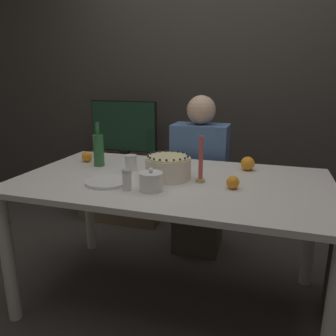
{
  "coord_description": "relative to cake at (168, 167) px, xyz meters",
  "views": [
    {
      "loc": [
        0.49,
        -1.63,
        1.29
      ],
      "look_at": [
        -0.02,
        0.01,
        0.82
      ],
      "focal_mm": 35.0,
      "sensor_mm": 36.0,
      "label": 1
    }
  ],
  "objects": [
    {
      "name": "sugar_bowl",
      "position": [
        -0.02,
        -0.22,
        -0.01
      ],
      "size": [
        0.12,
        0.12,
        0.12
      ],
      "color": "white",
      "rests_on": "dining_table"
    },
    {
      "name": "plate_stack",
      "position": [
        -0.27,
        -0.18,
        -0.05
      ],
      "size": [
        0.24,
        0.24,
        0.02
      ],
      "color": "white",
      "rests_on": "dining_table"
    },
    {
      "name": "orange_fruit_0",
      "position": [
        0.36,
        -0.08,
        -0.03
      ],
      "size": [
        0.07,
        0.07,
        0.07
      ],
      "color": "orange",
      "rests_on": "dining_table"
    },
    {
      "name": "bottle",
      "position": [
        -0.49,
        0.12,
        0.04
      ],
      "size": [
        0.07,
        0.07,
        0.27
      ],
      "color": "#2D6638",
      "rests_on": "dining_table"
    },
    {
      "name": "tv_monitor",
      "position": [
        -0.77,
        1.09,
        0.04
      ],
      "size": [
        0.64,
        0.1,
        0.5
      ],
      "color": "black",
      "rests_on": "side_cabinet"
    },
    {
      "name": "sugar_shaker",
      "position": [
        -0.13,
        -0.25,
        -0.01
      ],
      "size": [
        0.05,
        0.05,
        0.1
      ],
      "color": "white",
      "rests_on": "dining_table"
    },
    {
      "name": "wall_behind",
      "position": [
        0.02,
        1.39,
        0.48
      ],
      "size": [
        8.0,
        0.05,
        2.6
      ],
      "color": "#38332D",
      "rests_on": "ground_plane"
    },
    {
      "name": "orange_fruit_1",
      "position": [
        0.4,
        0.29,
        -0.02
      ],
      "size": [
        0.08,
        0.08,
        0.08
      ],
      "color": "orange",
      "rests_on": "dining_table"
    },
    {
      "name": "cup",
      "position": [
        -0.25,
        0.08,
        -0.01
      ],
      "size": [
        0.07,
        0.07,
        0.09
      ],
      "color": "white",
      "rests_on": "dining_table"
    },
    {
      "name": "dining_table",
      "position": [
        0.02,
        -0.01,
        -0.16
      ],
      "size": [
        1.69,
        0.95,
        0.76
      ],
      "color": "beige",
      "rests_on": "ground_plane"
    },
    {
      "name": "cake",
      "position": [
        0.0,
        0.0,
        0.0
      ],
      "size": [
        0.25,
        0.25,
        0.13
      ],
      "color": "#EFE5CC",
      "rests_on": "dining_table"
    },
    {
      "name": "person_man_blue_shirt",
      "position": [
        0.04,
        0.66,
        -0.31
      ],
      "size": [
        0.4,
        0.34,
        1.18
      ],
      "rotation": [
        0.0,
        0.0,
        3.14
      ],
      "color": "#473D33",
      "rests_on": "ground_plane"
    },
    {
      "name": "orange_fruit_2",
      "position": [
        -0.62,
        0.19,
        -0.03
      ],
      "size": [
        0.07,
        0.07,
        0.07
      ],
      "color": "orange",
      "rests_on": "dining_table"
    },
    {
      "name": "candle",
      "position": [
        0.18,
        -0.02,
        0.04
      ],
      "size": [
        0.05,
        0.05,
        0.25
      ],
      "color": "tan",
      "rests_on": "dining_table"
    },
    {
      "name": "ground_plane",
      "position": [
        0.02,
        -0.01,
        -0.82
      ],
      "size": [
        12.0,
        12.0,
        0.0
      ],
      "primitive_type": "plane",
      "color": "#3D3833"
    },
    {
      "name": "side_cabinet",
      "position": [
        -0.77,
        1.08,
        -0.52
      ],
      "size": [
        0.75,
        0.52,
        0.6
      ],
      "color": "brown",
      "rests_on": "ground_plane"
    }
  ]
}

